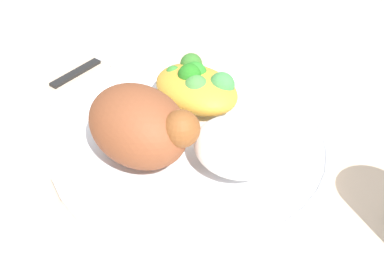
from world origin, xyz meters
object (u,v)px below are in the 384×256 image
(plate, at_px, (192,142))
(roasted_chicken, at_px, (140,126))
(fork, at_px, (101,76))
(rice_pile, at_px, (238,145))
(mac_cheese_with_broccoli, at_px, (197,86))
(knife, at_px, (99,59))

(plate, xyz_separation_m, roasted_chicken, (-0.01, -0.06, 0.05))
(fork, bearing_deg, rice_pile, -3.50)
(rice_pile, xyz_separation_m, mac_cheese_with_broccoli, (-0.10, 0.05, 0.00))
(plate, xyz_separation_m, fork, (-0.18, 0.02, -0.01))
(rice_pile, xyz_separation_m, fork, (-0.24, 0.01, -0.04))
(rice_pile, distance_m, fork, 0.25)
(plate, relative_size, mac_cheese_with_broccoli, 2.83)
(plate, xyz_separation_m, rice_pile, (0.06, 0.00, 0.03))
(plate, bearing_deg, rice_pile, 2.27)
(plate, height_order, mac_cheese_with_broccoli, mac_cheese_with_broccoli)
(mac_cheese_with_broccoli, xyz_separation_m, fork, (-0.14, -0.03, -0.04))
(fork, xyz_separation_m, knife, (-0.04, 0.02, 0.00))
(plate, bearing_deg, mac_cheese_with_broccoli, 129.07)
(rice_pile, height_order, knife, rice_pile)
(knife, bearing_deg, fork, -33.80)
(roasted_chicken, height_order, rice_pile, roasted_chicken)
(rice_pile, bearing_deg, knife, 172.02)
(rice_pile, distance_m, knife, 0.28)
(plate, xyz_separation_m, mac_cheese_with_broccoli, (-0.04, 0.05, 0.03))
(plate, distance_m, knife, 0.22)
(plate, bearing_deg, roasted_chicken, -103.32)
(roasted_chicken, bearing_deg, rice_pile, 38.95)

